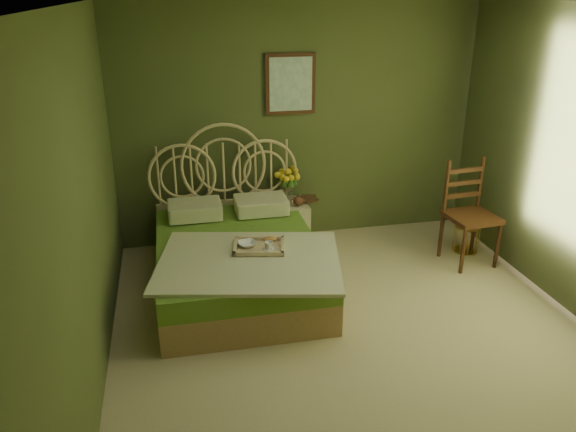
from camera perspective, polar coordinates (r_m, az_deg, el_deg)
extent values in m
plane|color=#C3B58D|center=(4.76, 7.27, -12.57)|extent=(4.50, 4.50, 0.00)
plane|color=silver|center=(3.92, 9.21, 20.46)|extent=(4.50, 4.50, 0.00)
plane|color=#4F582E|center=(6.23, 1.08, 9.23)|extent=(4.00, 0.00, 4.00)
plane|color=#4F582E|center=(3.97, -20.14, 0.12)|extent=(0.00, 4.50, 4.50)
cube|color=#3A1B10|center=(6.10, 0.25, 13.26)|extent=(0.54, 0.03, 0.64)
cube|color=silver|center=(6.09, 0.29, 13.23)|extent=(0.46, 0.01, 0.56)
cube|color=tan|center=(5.42, -5.08, -5.97)|extent=(1.48, 1.97, 0.30)
cube|color=olive|center=(5.31, -5.17, -3.63)|extent=(1.48, 1.97, 0.20)
cube|color=beige|center=(4.87, -3.96, -4.61)|extent=(1.76, 1.48, 0.03)
cube|color=beige|center=(5.84, -9.45, 0.64)|extent=(0.54, 0.39, 0.16)
cube|color=beige|center=(5.91, -2.76, 1.16)|extent=(0.54, 0.39, 0.16)
cube|color=beige|center=(5.06, -2.95, -3.42)|extent=(0.51, 0.43, 0.04)
ellipsoid|color=#B77A38|center=(5.14, -1.81, -2.37)|extent=(0.12, 0.07, 0.05)
cube|color=beige|center=(6.27, -0.18, -0.80)|extent=(0.45, 0.45, 0.50)
cylinder|color=silver|center=(6.25, 0.01, 2.47)|extent=(0.10, 0.10, 0.18)
ellipsoid|color=tan|center=(6.22, -1.50, 1.96)|extent=(0.21, 0.11, 0.10)
sphere|color=#FE8662|center=(6.02, -0.76, 1.12)|extent=(0.07, 0.07, 0.07)
sphere|color=#FE8662|center=(6.02, -0.14, 1.10)|extent=(0.07, 0.07, 0.07)
cube|color=#3A1B10|center=(6.07, 18.17, -0.10)|extent=(0.52, 0.52, 0.05)
cylinder|color=#3A1B10|center=(5.91, 17.11, -3.28)|extent=(0.04, 0.04, 0.51)
cylinder|color=#3A1B10|center=(6.11, 20.47, -2.87)|extent=(0.04, 0.04, 0.51)
cylinder|color=#3A1B10|center=(6.23, 15.35, -1.72)|extent=(0.04, 0.04, 0.51)
cylinder|color=#3A1B10|center=(6.43, 18.60, -1.38)|extent=(0.04, 0.04, 0.51)
cube|color=#3A1B10|center=(6.14, 17.56, 3.06)|extent=(0.41, 0.09, 0.57)
cylinder|color=gold|center=(6.51, 17.52, -3.34)|extent=(0.26, 0.26, 0.01)
cylinder|color=gold|center=(6.46, 17.66, -2.20)|extent=(0.26, 0.26, 0.29)
cone|color=gold|center=(6.38, 17.87, -0.58)|extent=(0.26, 0.26, 0.10)
imported|color=#381E0F|center=(6.23, 1.40, 1.60)|extent=(0.24, 0.27, 0.02)
imported|color=#472819|center=(6.22, 1.40, 1.78)|extent=(0.20, 0.25, 0.02)
imported|color=white|center=(5.08, -4.17, -2.87)|extent=(0.19, 0.19, 0.04)
imported|color=white|center=(5.00, -1.95, -3.04)|extent=(0.09, 0.09, 0.07)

